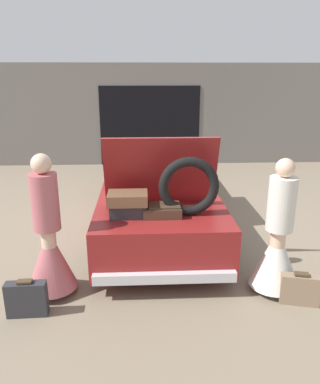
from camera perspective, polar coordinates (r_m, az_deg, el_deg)
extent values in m
plane|color=#7F705B|center=(6.73, -0.56, -4.44)|extent=(40.00, 40.00, 0.00)
cube|color=slate|center=(10.76, -1.56, 11.65)|extent=(12.00, 0.12, 2.80)
cube|color=black|center=(10.73, -1.54, 10.01)|extent=(2.80, 0.02, 2.20)
cube|color=maroon|center=(6.56, -0.57, -0.41)|extent=(1.75, 4.76, 0.64)
cube|color=#1E2328|center=(6.69, -0.68, 4.54)|extent=(1.54, 1.52, 0.39)
cylinder|color=black|center=(8.02, -6.77, 1.94)|extent=(0.18, 0.75, 0.75)
cylinder|color=black|center=(8.07, 4.75, 2.10)|extent=(0.18, 0.75, 0.75)
cylinder|color=black|center=(5.29, -8.76, -6.64)|extent=(0.18, 0.75, 0.75)
cylinder|color=black|center=(5.37, 8.76, -6.28)|extent=(0.18, 0.75, 0.75)
cube|color=silver|center=(4.43, 0.73, -12.92)|extent=(1.67, 0.10, 0.12)
cube|color=maroon|center=(4.93, 0.09, 3.09)|extent=(1.49, 0.33, 0.96)
cube|color=#2D2D33|center=(4.71, -4.91, -2.73)|extent=(0.45, 0.29, 0.17)
cube|color=#473323|center=(4.71, 0.67, -2.75)|extent=(0.39, 0.27, 0.15)
cube|color=brown|center=(4.65, -4.96, -0.95)|extent=(0.49, 0.36, 0.14)
cube|color=#473323|center=(4.72, 0.31, -2.89)|extent=(0.48, 0.33, 0.13)
torus|color=black|center=(4.64, 4.44, 0.82)|extent=(0.75, 0.12, 0.75)
cylinder|color=beige|center=(4.67, -16.30, -10.13)|extent=(0.17, 0.17, 0.83)
cone|color=#B25B60|center=(4.65, -16.34, -9.68)|extent=(0.59, 0.59, 0.75)
cylinder|color=#B25B60|center=(4.38, -17.13, -1.48)|extent=(0.31, 0.31, 0.66)
sphere|color=beige|center=(4.26, -17.66, 4.14)|extent=(0.22, 0.22, 0.22)
cylinder|color=beige|center=(4.75, 17.21, -9.93)|extent=(0.17, 0.17, 0.80)
cone|color=silver|center=(4.73, 17.25, -9.51)|extent=(0.60, 0.60, 0.72)
cylinder|color=silver|center=(4.47, 18.04, -1.76)|extent=(0.32, 0.32, 0.63)
sphere|color=beige|center=(4.35, 18.56, 3.51)|extent=(0.22, 0.22, 0.22)
cube|color=#2D2D33|center=(4.46, -19.65, -15.13)|extent=(0.44, 0.15, 0.40)
cube|color=#4C3823|center=(4.35, -19.95, -12.69)|extent=(0.15, 0.08, 0.02)
cube|color=#8C7259|center=(4.69, 20.51, -13.74)|extent=(0.46, 0.23, 0.36)
cube|color=#4C3823|center=(4.59, 20.78, -11.61)|extent=(0.17, 0.11, 0.02)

